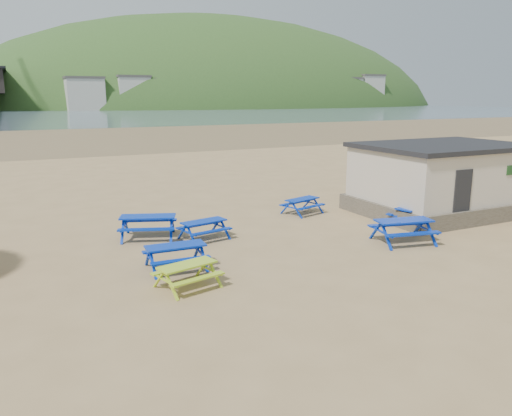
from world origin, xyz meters
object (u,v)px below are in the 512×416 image
picnic_table_blue_a (148,227)px  picnic_table_blue_b (204,230)px  picnic_table_yellow (188,276)px  amenity_block (442,178)px

picnic_table_blue_a → picnic_table_blue_b: size_ratio=1.30×
picnic_table_blue_b → picnic_table_yellow: 4.83m
picnic_table_blue_b → amenity_block: bearing=-13.9°
picnic_table_blue_a → picnic_table_blue_b: picnic_table_blue_a is taller
picnic_table_yellow → amenity_block: size_ratio=0.26×
picnic_table_blue_b → amenity_block: size_ratio=0.26×
picnic_table_blue_b → amenity_block: amenity_block is taller
picnic_table_blue_b → picnic_table_yellow: picnic_table_blue_b is taller
picnic_table_blue_b → amenity_block: (11.34, -0.59, 1.22)m
picnic_table_blue_a → amenity_block: (13.17, -1.67, 1.14)m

